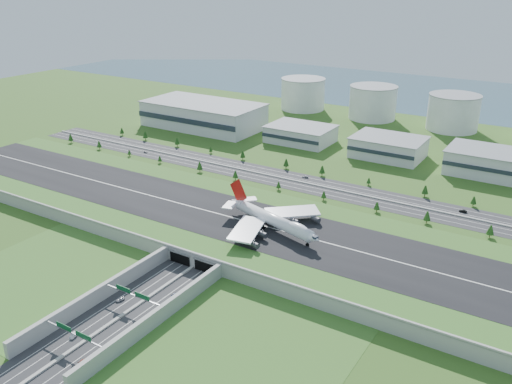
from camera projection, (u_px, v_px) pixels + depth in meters
The scene contains 23 objects.
ground at pixel (243, 233), 332.07m from camera, with size 1200.00×1200.00×0.00m, color #2F5C1D.
airfield_deck at pixel (243, 227), 330.46m from camera, with size 520.00×100.00×9.20m.
underpass_road at pixel (127, 306), 252.59m from camera, with size 38.80×120.40×8.00m.
sign_gantry_near at pixel (133, 295), 254.71m from camera, with size 38.70×0.70×9.80m.
sign_gantry_far at pixel (74, 334), 227.18m from camera, with size 38.70×0.70×9.80m.
north_expressway at pixel (313, 185), 406.77m from camera, with size 560.00×36.00×0.12m, color #28282B.
tree_row at pixel (308, 178), 407.37m from camera, with size 506.41×48.73×8.47m.
hangar_west at pixel (203, 115), 556.30m from camera, with size 120.00×60.00×25.00m, color silver.
hangar_mid_a at pixel (301, 134), 508.13m from camera, with size 58.00×42.00×15.00m, color silver.
hangar_mid_b at pixel (388, 147), 466.06m from camera, with size 58.00×42.00×17.00m, color silver.
hangar_mid_c at pixel (487, 162), 426.43m from camera, with size 58.00×42.00×19.00m, color silver.
fuel_tank_a at pixel (303, 94), 628.20m from camera, with size 50.00×50.00×35.00m, color silver.
fuel_tank_b at pixel (373, 103), 586.50m from camera, with size 50.00×50.00×35.00m, color silver.
fuel_tank_c at pixel (453, 113), 544.80m from camera, with size 50.00×50.00×35.00m, color silver.
bay_water at pixel (444, 95), 709.59m from camera, with size 1200.00×260.00×0.06m, color #355666.
boeing_747 at pixel (272, 219), 315.58m from camera, with size 73.13×68.15×23.21m.
car_0 at pixel (120, 299), 262.47m from camera, with size 1.80×4.48×1.53m, color silver.
car_1 at pixel (74, 335), 236.62m from camera, with size 1.80×5.17×1.70m, color silver.
car_2 at pixel (176, 294), 266.57m from camera, with size 2.37×5.14×1.43m, color #0D1F42.
car_3 at pixel (83, 361), 220.83m from camera, with size 1.87×4.61×1.34m, color #9E2A0E.
car_4 at pixel (146, 152), 479.24m from camera, with size 1.60×3.97×1.35m, color #5D5D62.
car_5 at pixel (463, 211), 359.76m from camera, with size 1.75×5.02×1.66m, color black.
car_7 at pixel (305, 177), 420.75m from camera, with size 2.12×5.20×1.51m, color silver.
Camera 1 is at (164.53, -249.15, 147.67)m, focal length 38.00 mm.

